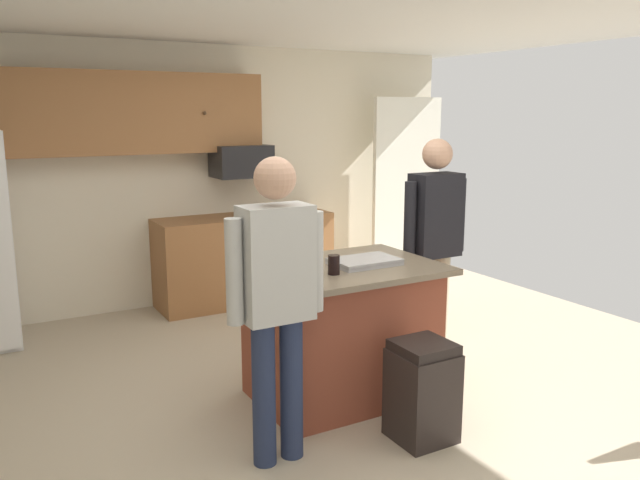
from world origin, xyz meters
TOP-DOWN VIEW (x-y plane):
  - floor at (0.00, 0.00)m, footprint 7.04×7.04m
  - back_wall at (0.00, 2.80)m, footprint 6.40×0.10m
  - french_door_window_panel at (2.60, 2.40)m, footprint 0.90×0.06m
  - cabinet_run_upper at (-0.40, 2.60)m, footprint 2.40×0.38m
  - cabinet_run_lower at (0.60, 2.48)m, footprint 1.80×0.63m
  - microwave_over_range at (0.60, 2.50)m, footprint 0.56×0.40m
  - kitchen_island at (0.29, 0.03)m, footprint 1.29×0.94m
  - person_guest_by_door at (-0.46, -0.51)m, footprint 0.57×0.23m
  - person_guest_left at (1.25, 0.25)m, footprint 0.57×0.23m
  - mug_blue_stoneware at (0.03, 0.26)m, footprint 0.13×0.09m
  - glass_dark_ale at (0.12, -0.14)m, footprint 0.08×0.08m
  - mug_ceramic_white at (-0.17, -0.09)m, footprint 0.12×0.08m
  - serving_tray at (0.44, -0.01)m, footprint 0.44×0.30m
  - trash_bin at (0.39, -0.72)m, footprint 0.34×0.34m

SIDE VIEW (x-z plane):
  - floor at x=0.00m, z-range 0.00..0.00m
  - trash_bin at x=0.39m, z-range 0.00..0.61m
  - cabinet_run_lower at x=0.60m, z-range 0.00..0.90m
  - kitchen_island at x=0.29m, z-range 0.01..0.93m
  - serving_tray at x=0.44m, z-range 0.93..0.97m
  - mug_ceramic_white at x=-0.17m, z-range 0.93..1.03m
  - mug_blue_stoneware at x=0.03m, z-range 0.93..1.03m
  - glass_dark_ale at x=0.12m, z-range 0.93..1.05m
  - person_guest_by_door at x=-0.46m, z-range 0.14..1.85m
  - person_guest_left at x=1.25m, z-range 0.14..1.88m
  - french_door_window_panel at x=2.60m, z-range 0.10..2.10m
  - back_wall at x=0.00m, z-range 0.00..2.60m
  - microwave_over_range at x=0.60m, z-range 1.29..1.61m
  - cabinet_run_upper at x=-0.40m, z-range 1.55..2.30m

